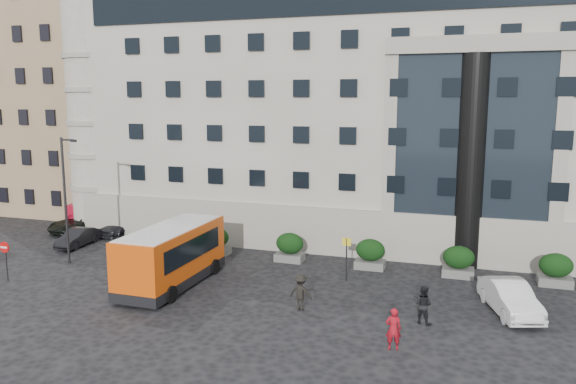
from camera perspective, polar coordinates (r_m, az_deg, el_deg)
name	(u,v)px	position (r m, az deg, el deg)	size (l,w,h in m)	color
ground	(222,299)	(29.95, -6.70, -10.79)	(120.00, 120.00, 0.00)	black
civic_building	(397,115)	(47.86, 11.00, 7.70)	(44.00, 24.00, 18.00)	gray
entrance_column	(471,162)	(35.99, 18.08, 2.88)	(1.80, 1.80, 13.00)	black
apartment_near	(78,102)	(57.92, -20.55, 8.54)	(14.00, 14.00, 20.00)	#8D6D52
apartment_far	(151,93)	(74.44, -13.73, 9.71)	(13.00, 13.00, 22.00)	brown
hedge_a	(216,241)	(38.05, -7.33, -4.92)	(1.80, 1.26, 1.84)	#595A57
hedge_b	(290,247)	(36.19, 0.18, -5.60)	(1.80, 1.26, 1.84)	#595A57
hedge_c	(370,254)	(35.02, 8.35, -6.22)	(1.80, 1.26, 1.84)	#595A57
hedge_d	(458,261)	(34.59, 16.93, -6.74)	(1.80, 1.26, 1.84)	#595A57
hedge_e	(556,269)	(34.94, 25.55, -7.10)	(1.80, 1.26, 1.84)	#595A57
street_lamp	(66,196)	(37.60, -21.65, -0.34)	(1.16, 0.18, 8.00)	#262628
bus_stop_sign	(347,252)	(32.31, 5.96, -6.03)	(0.50, 0.08, 2.52)	#262628
no_entry_sign	(5,253)	(35.93, -26.79, -5.56)	(0.64, 0.16, 2.32)	#262628
minibus	(172,253)	(32.07, -11.72, -6.13)	(3.05, 7.96, 3.31)	#D7480A
red_truck	(95,207)	(49.42, -18.98, -1.42)	(3.08, 5.52, 2.82)	maroon
parked_car_b	(78,237)	(42.56, -20.56, -4.35)	(1.31, 3.76, 1.24)	black
parked_car_c	(124,225)	(45.26, -16.34, -3.26)	(1.86, 4.58, 1.33)	black
parked_car_d	(80,222)	(47.09, -20.39, -2.91)	(2.40, 5.21, 1.45)	black
white_taxi	(510,298)	(29.75, 21.61, -9.95)	(1.67, 4.78, 1.57)	silver
pedestrian_a	(393,329)	(24.35, 10.65, -13.51)	(0.66, 0.43, 1.80)	maroon
pedestrian_b	(423,305)	(27.23, 13.57, -11.06)	(0.88, 0.69, 1.82)	black
pedestrian_c	(301,292)	(28.08, 1.29, -10.15)	(1.17, 0.67, 1.81)	black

